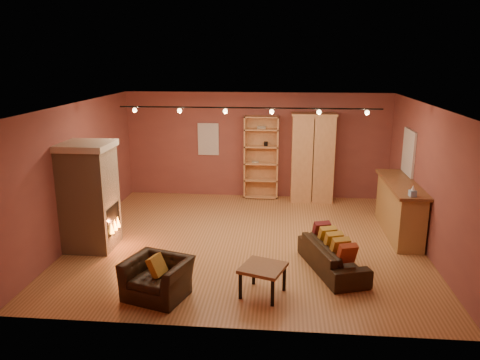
# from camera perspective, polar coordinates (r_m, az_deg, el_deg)

# --- Properties ---
(floor) EXTENTS (7.00, 7.00, 0.00)m
(floor) POSITION_cam_1_polar(r_m,az_deg,el_deg) (9.78, 0.87, -7.38)
(floor) COLOR #9B6237
(floor) RESTS_ON ground
(ceiling) EXTENTS (7.00, 7.00, 0.00)m
(ceiling) POSITION_cam_1_polar(r_m,az_deg,el_deg) (9.10, 0.94, 9.16)
(ceiling) COLOR #58321B
(ceiling) RESTS_ON back_wall
(back_wall) EXTENTS (7.00, 0.02, 2.80)m
(back_wall) POSITION_cam_1_polar(r_m,az_deg,el_deg) (12.51, 2.04, 4.24)
(back_wall) COLOR brown
(back_wall) RESTS_ON floor
(left_wall) EXTENTS (0.02, 6.50, 2.80)m
(left_wall) POSITION_cam_1_polar(r_m,az_deg,el_deg) (10.22, -19.08, 1.00)
(left_wall) COLOR brown
(left_wall) RESTS_ON floor
(right_wall) EXTENTS (0.02, 6.50, 2.80)m
(right_wall) POSITION_cam_1_polar(r_m,az_deg,el_deg) (9.74, 21.91, 0.08)
(right_wall) COLOR brown
(right_wall) RESTS_ON floor
(fireplace) EXTENTS (1.01, 0.98, 2.12)m
(fireplace) POSITION_cam_1_polar(r_m,az_deg,el_deg) (9.59, -17.84, -1.88)
(fireplace) COLOR tan
(fireplace) RESTS_ON floor
(back_window) EXTENTS (0.56, 0.04, 0.86)m
(back_window) POSITION_cam_1_polar(r_m,az_deg,el_deg) (12.61, -3.89, 4.99)
(back_window) COLOR silver
(back_window) RESTS_ON back_wall
(bookcase) EXTENTS (0.90, 0.35, 2.21)m
(bookcase) POSITION_cam_1_polar(r_m,az_deg,el_deg) (12.45, 2.60, 2.87)
(bookcase) COLOR tan
(bookcase) RESTS_ON floor
(armoire) EXTENTS (1.14, 0.65, 2.32)m
(armoire) POSITION_cam_1_polar(r_m,az_deg,el_deg) (12.28, 8.83, 2.74)
(armoire) COLOR tan
(armoire) RESTS_ON floor
(bar_counter) EXTENTS (0.64, 2.39, 1.14)m
(bar_counter) POSITION_cam_1_polar(r_m,az_deg,el_deg) (10.53, 18.86, -3.22)
(bar_counter) COLOR tan
(bar_counter) RESTS_ON floor
(tissue_box) EXTENTS (0.13, 0.13, 0.21)m
(tissue_box) POSITION_cam_1_polar(r_m,az_deg,el_deg) (9.37, 20.32, -1.37)
(tissue_box) COLOR #87B0D9
(tissue_box) RESTS_ON bar_counter
(right_window) EXTENTS (0.05, 0.90, 1.00)m
(right_window) POSITION_cam_1_polar(r_m,az_deg,el_deg) (10.99, 19.88, 3.20)
(right_window) COLOR silver
(right_window) RESTS_ON right_wall
(loveseat) EXTENTS (1.02, 1.80, 0.74)m
(loveseat) POSITION_cam_1_polar(r_m,az_deg,el_deg) (8.53, 11.23, -8.51)
(loveseat) COLOR black
(loveseat) RESTS_ON floor
(armchair) EXTENTS (1.10, 0.88, 0.83)m
(armchair) POSITION_cam_1_polar(r_m,az_deg,el_deg) (7.61, -10.06, -10.95)
(armchair) COLOR black
(armchair) RESTS_ON floor
(coffee_table) EXTENTS (0.82, 0.82, 0.49)m
(coffee_table) POSITION_cam_1_polar(r_m,az_deg,el_deg) (7.55, 2.80, -10.95)
(coffee_table) COLOR brown
(coffee_table) RESTS_ON floor
(track_rail) EXTENTS (5.20, 0.09, 0.13)m
(track_rail) POSITION_cam_1_polar(r_m,az_deg,el_deg) (9.31, 1.03, 8.59)
(track_rail) COLOR black
(track_rail) RESTS_ON ceiling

